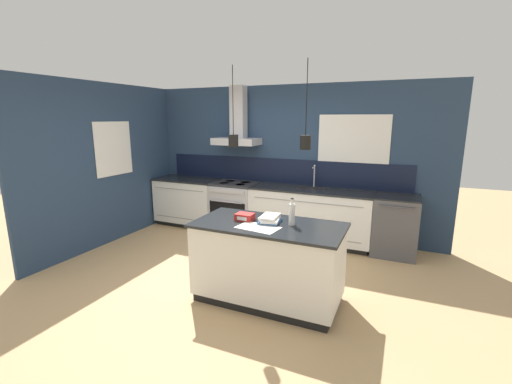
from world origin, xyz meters
name	(u,v)px	position (x,y,z in m)	size (l,w,h in m)	color
ground_plane	(227,276)	(0.00, 0.00, 0.00)	(16.00, 16.00, 0.00)	tan
wall_back	(278,158)	(-0.04, 2.00, 1.36)	(5.60, 2.49, 2.60)	navy
wall_left	(120,162)	(-2.43, 0.70, 1.30)	(0.08, 3.80, 2.60)	navy
counter_run_left	(189,201)	(-1.75, 1.69, 0.46)	(1.25, 0.64, 0.91)	black
counter_run_sink	(310,215)	(0.66, 1.69, 0.46)	(2.02, 0.64, 1.29)	black
oven_range	(235,207)	(-0.73, 1.69, 0.46)	(0.79, 0.66, 0.91)	#B5B5BA
dishwasher	(395,225)	(1.98, 1.69, 0.46)	(0.64, 0.65, 0.91)	#4C4C51
kitchen_island	(268,262)	(0.72, -0.34, 0.46)	(1.65, 0.82, 0.91)	black
bottle_on_island	(292,214)	(0.96, -0.27, 1.03)	(0.07, 0.07, 0.30)	silver
book_stack	(270,219)	(0.72, -0.29, 0.95)	(0.25, 0.33, 0.08)	#335684
red_supply_box	(245,217)	(0.42, -0.32, 0.95)	(0.20, 0.16, 0.08)	red
paper_pile	(258,228)	(0.67, -0.52, 0.91)	(0.48, 0.33, 0.01)	silver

